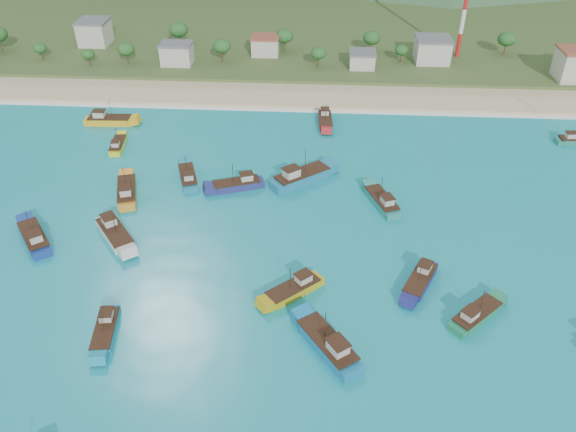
# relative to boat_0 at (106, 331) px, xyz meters

# --- Properties ---
(ground) EXTENTS (600.00, 600.00, 0.00)m
(ground) POSITION_rel_boat_0_xyz_m (19.30, 9.00, -0.60)
(ground) COLOR #0B6F80
(ground) RESTS_ON ground
(beach) EXTENTS (400.00, 18.00, 1.20)m
(beach) POSITION_rel_boat_0_xyz_m (19.30, 88.00, -0.60)
(beach) COLOR beige
(beach) RESTS_ON ground
(land) EXTENTS (400.00, 110.00, 2.40)m
(land) POSITION_rel_boat_0_xyz_m (19.30, 149.00, -0.60)
(land) COLOR #385123
(land) RESTS_ON ground
(surf_line) EXTENTS (400.00, 2.50, 0.08)m
(surf_line) POSITION_rel_boat_0_xyz_m (19.30, 78.50, -0.60)
(surf_line) COLOR white
(surf_line) RESTS_ON ground
(village) EXTENTS (213.25, 30.86, 7.84)m
(village) POSITION_rel_boat_0_xyz_m (35.96, 110.51, 4.19)
(village) COLOR beige
(village) RESTS_ON ground
(vegetation) EXTENTS (274.33, 26.26, 8.77)m
(vegetation) POSITION_rel_boat_0_xyz_m (12.59, 112.29, 4.56)
(vegetation) COLOR #235623
(vegetation) RESTS_ON ground
(boat_0) EXTENTS (3.98, 9.58, 5.49)m
(boat_0) POSITION_rel_boat_0_xyz_m (0.00, 0.00, 0.00)
(boat_0) COLOR teal
(boat_0) RESTS_ON ground
(boat_2) EXTENTS (9.69, 11.65, 6.98)m
(boat_2) POSITION_rel_boat_0_xyz_m (32.13, -1.01, 0.27)
(boat_2) COLOR #126E9E
(boat_2) RESTS_ON ground
(boat_3) EXTENTS (9.65, 11.14, 6.76)m
(boat_3) POSITION_rel_boat_0_xyz_m (-5.87, 22.63, 0.23)
(boat_3) COLOR beige
(boat_3) RESTS_ON ground
(boat_4) EXTENTS (12.74, 11.18, 7.77)m
(boat_4) POSITION_rel_boat_0_xyz_m (26.40, 43.62, 0.42)
(boat_4) COLOR #1A6D92
(boat_4) RESTS_ON ground
(boat_5) EXTENTS (10.83, 6.42, 6.15)m
(boat_5) POSITION_rel_boat_0_xyz_m (13.71, 40.41, 0.12)
(boat_5) COLOR navy
(boat_5) RESTS_ON ground
(boat_7) EXTENTS (3.52, 8.79, 5.05)m
(boat_7) POSITION_rel_boat_0_xyz_m (-15.78, 55.76, -0.08)
(boat_7) COLOR yellow
(boat_7) RESTS_ON ground
(boat_13) EXTENTS (5.91, 10.40, 5.90)m
(boat_13) POSITION_rel_boat_0_xyz_m (3.10, 42.65, 0.07)
(boat_13) COLOR teal
(boat_13) RESTS_ON ground
(boat_15) EXTENTS (9.54, 8.80, 5.93)m
(boat_15) POSITION_rel_boat_0_xyz_m (26.76, 10.25, 0.08)
(boat_15) COLOR #B59914
(boat_15) RESTS_ON ground
(boat_16) EXTENTS (9.27, 10.71, 6.50)m
(boat_16) POSITION_rel_boat_0_xyz_m (-19.63, 20.53, 0.18)
(boat_16) COLOR navy
(boat_16) RESTS_ON ground
(boat_18) EXTENTS (6.40, 11.72, 6.64)m
(boat_18) POSITION_rel_boat_0_xyz_m (-7.77, 36.17, 0.21)
(boat_18) COLOR orange
(boat_18) RESTS_ON ground
(boat_19) EXTENTS (9.11, 8.79, 5.78)m
(boat_19) POSITION_rel_boat_0_xyz_m (54.08, 6.31, 0.05)
(boat_19) COLOR #19734B
(boat_19) RESTS_ON ground
(boat_21) EXTENTS (6.73, 10.91, 6.20)m
(boat_21) POSITION_rel_boat_0_xyz_m (42.39, 36.02, 0.13)
(boat_21) COLOR #248276
(boat_21) RESTS_ON ground
(boat_22) EXTENTS (6.99, 10.11, 5.82)m
(boat_22) POSITION_rel_boat_0_xyz_m (46.79, 13.63, 0.06)
(boat_22) COLOR navy
(boat_22) RESTS_ON ground
(boat_25) EXTENTS (11.58, 3.87, 6.76)m
(boat_25) POSITION_rel_boat_0_xyz_m (-21.71, 67.72, 0.23)
(boat_25) COLOR gold
(boat_25) RESTS_ON ground
(boat_27) EXTENTS (3.59, 10.29, 5.98)m
(boat_27) POSITION_rel_boat_0_xyz_m (31.15, 71.21, 0.09)
(boat_27) COLOR #A82125
(boat_27) RESTS_ON ground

